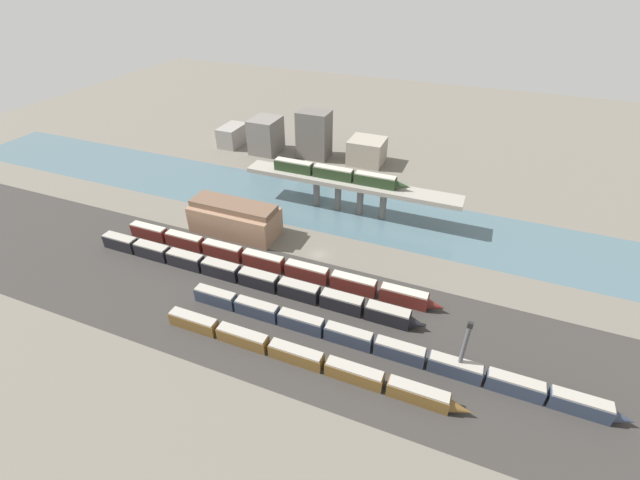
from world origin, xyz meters
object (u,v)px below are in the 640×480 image
object	(u,v)px
train_yard_outer	(267,262)
warehouse_building	(235,218)
train_on_bridge	(338,174)
train_yard_far	(244,276)
train_yard_near	(302,357)
train_yard_mid	(379,345)
signal_tower	(463,350)

from	to	relation	value
train_yard_outer	warehouse_building	bearing A→B (deg)	144.32
train_on_bridge	train_yard_far	size ratio (longest dim) A/B	0.49
train_yard_far	train_yard_near	bearing A→B (deg)	-36.73
train_yard_near	train_yard_far	xyz separation A→B (m)	(-24.33, 18.16, 0.27)
train_on_bridge	warehouse_building	xyz separation A→B (m)	(-23.66, -24.22, -7.95)
train_yard_far	train_yard_outer	distance (m)	7.96
train_on_bridge	train_yard_outer	world-z (taller)	train_on_bridge
train_on_bridge	train_yard_far	xyz separation A→B (m)	(-9.26, -44.04, -10.67)
train_yard_far	train_yard_mid	bearing A→B (deg)	-13.85
signal_tower	train_yard_near	bearing A→B (deg)	-163.40
train_yard_outer	signal_tower	xyz separation A→B (m)	(51.57, -16.62, 5.20)
train_yard_far	warehouse_building	world-z (taller)	warehouse_building
train_yard_far	warehouse_building	size ratio (longest dim) A/B	3.49
train_on_bridge	signal_tower	distance (m)	70.02
train_yard_near	train_yard_mid	distance (m)	16.35
signal_tower	train_yard_outer	bearing A→B (deg)	162.14
warehouse_building	train_yard_near	bearing A→B (deg)	-44.44
train_yard_mid	train_yard_outer	distance (m)	39.09
signal_tower	train_yard_mid	bearing A→B (deg)	-179.23
train_yard_far	train_yard_outer	bearing A→B (deg)	68.96
train_yard_outer	warehouse_building	size ratio (longest dim) A/B	3.49
train_yard_outer	train_yard_mid	bearing A→B (deg)	-25.51
train_yard_mid	warehouse_building	bearing A→B (deg)	150.91
train_yard_mid	train_yard_far	distance (m)	39.28
train_yard_mid	signal_tower	size ratio (longest dim) A/B	6.41
train_on_bridge	train_yard_mid	world-z (taller)	train_on_bridge
train_yard_outer	signal_tower	world-z (taller)	signal_tower
train_on_bridge	train_yard_mid	xyz separation A→B (m)	(28.88, -53.45, -10.79)
train_yard_near	warehouse_building	bearing A→B (deg)	135.56
train_on_bridge	train_yard_far	bearing A→B (deg)	-101.87
train_yard_outer	train_yard_far	bearing A→B (deg)	-111.04
train_yard_near	train_yard_mid	xyz separation A→B (m)	(13.80, 8.76, 0.14)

